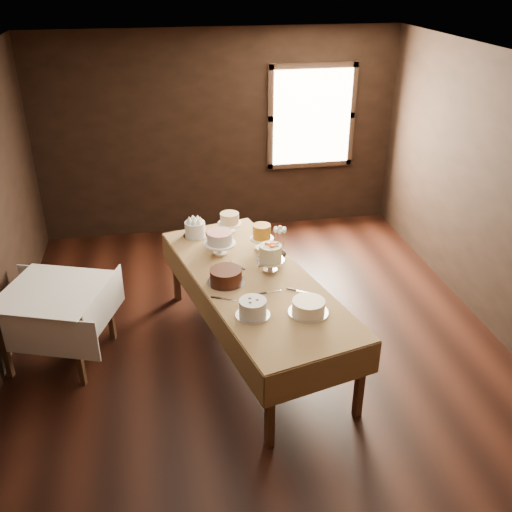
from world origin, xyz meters
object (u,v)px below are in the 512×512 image
object	(u,v)px
cake_meringue	(195,229)
cake_server_d	(269,261)
flower_vase	(279,252)
cake_caramel	(262,238)
cake_server_c	(235,263)
cake_flowers	(270,259)
cake_cream	(308,307)
cake_server_a	(274,291)
cake_chocolate	(226,276)
cake_lattice	(220,244)
cake_swirl	(253,308)
cake_speckled	(230,223)
cake_server_e	(228,300)
side_table	(54,298)
cake_server_b	(304,292)
display_table	(254,284)

from	to	relation	value
cake_meringue	cake_server_d	xyz separation A→B (m)	(0.69, -0.72, -0.08)
cake_server_d	flower_vase	distance (m)	0.14
cake_caramel	cake_server_c	world-z (taller)	cake_caramel
cake_flowers	cake_cream	distance (m)	0.82
cake_server_a	cake_chocolate	bearing A→B (deg)	141.34
cake_lattice	cake_swirl	world-z (taller)	cake_lattice
cake_cream	cake_server_a	size ratio (longest dim) A/B	1.47
cake_server_c	cake_server_d	size ratio (longest dim) A/B	1.00
cake_meringue	cake_lattice	world-z (taller)	cake_lattice
cake_meringue	cake_speckled	distance (m)	0.40
cake_server_d	cake_server_e	bearing A→B (deg)	-169.26
side_table	cake_meringue	xyz separation A→B (m)	(1.43, 0.82, 0.23)
cake_speckled	cake_server_c	xyz separation A→B (m)	(-0.06, -0.76, -0.10)
cake_speckled	flower_vase	xyz separation A→B (m)	(0.41, -0.73, -0.03)
cake_server_a	cake_server_c	distance (m)	0.66
side_table	cake_server_b	xyz separation A→B (m)	(2.31, -0.55, 0.15)
cake_caramel	cake_swirl	size ratio (longest dim) A/B	0.91
cake_cream	flower_vase	xyz separation A→B (m)	(-0.03, 1.03, 0.01)
cake_server_b	cake_server_a	bearing A→B (deg)	-159.88
display_table	cake_cream	xyz separation A→B (m)	(0.36, -0.67, 0.12)
cake_meringue	side_table	bearing A→B (deg)	-150.10
display_table	cake_cream	distance (m)	0.77
cake_server_c	cake_server_d	xyz separation A→B (m)	(0.35, -0.00, 0.00)
cake_speckled	cake_server_e	world-z (taller)	cake_speckled
cake_meringue	cake_chocolate	bearing A→B (deg)	-79.55
cake_caramel	cake_server_a	world-z (taller)	cake_caramel
cake_meringue	cake_cream	xyz separation A→B (m)	(0.83, -1.71, -0.02)
cake_caramel	cake_speckled	bearing A→B (deg)	119.15
cake_meringue	cake_caramel	bearing A→B (deg)	-33.52
cake_chocolate	cake_swirl	distance (m)	0.62
display_table	cake_server_d	bearing A→B (deg)	56.74
cake_flowers	cake_server_e	xyz separation A→B (m)	(-0.48, -0.46, -0.12)
side_table	flower_vase	size ratio (longest dim) A/B	8.14
cake_meringue	cake_swirl	bearing A→B (deg)	-78.19
cake_swirl	cake_server_a	world-z (taller)	cake_swirl
cake_speckled	cake_server_c	bearing A→B (deg)	-94.40
flower_vase	side_table	bearing A→B (deg)	-176.37
cake_flowers	cake_chocolate	bearing A→B (deg)	-161.41
cake_server_b	cake_server_e	distance (m)	0.70
cake_flowers	flower_vase	xyz separation A→B (m)	(0.14, 0.24, -0.05)
cake_meringue	flower_vase	distance (m)	1.05
side_table	cake_server_a	bearing A→B (deg)	-13.61
cake_flowers	cake_lattice	bearing A→B (deg)	134.21
cake_server_b	cake_lattice	bearing A→B (deg)	158.25
cake_swirl	cake_server_e	xyz separation A→B (m)	(-0.17, 0.29, -0.07)
flower_vase	cake_swirl	bearing A→B (deg)	-114.65
cake_server_a	cake_swirl	bearing A→B (deg)	-134.86
cake_server_c	cake_meringue	bearing A→B (deg)	-1.73
cake_speckled	cake_chocolate	world-z (taller)	cake_speckled
side_table	cake_chocolate	world-z (taller)	cake_chocolate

